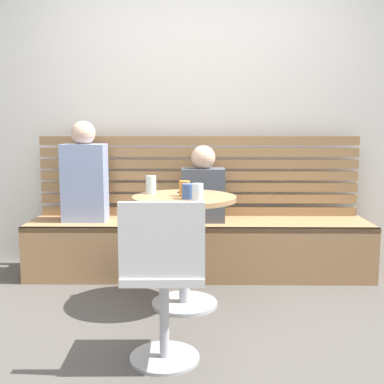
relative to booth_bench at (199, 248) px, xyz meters
name	(u,v)px	position (x,y,z in m)	size (l,w,h in m)	color
ground	(199,341)	(0.00, -1.20, -0.22)	(8.00, 8.00, 0.00)	#514C47
back_wall	(199,96)	(0.00, 0.44, 1.23)	(5.20, 0.10, 2.90)	silver
booth_bench	(199,248)	(0.00, 0.00, 0.00)	(2.70, 0.52, 0.44)	#A87C51
booth_backrest	(199,176)	(0.00, 0.24, 0.56)	(2.65, 0.04, 0.67)	#9A7249
cafe_table	(184,229)	(-0.10, -0.66, 0.30)	(0.68, 0.68, 0.74)	#ADADB2
white_chair	(163,276)	(-0.18, -1.48, 0.24)	(0.41, 0.41, 0.85)	#ADADB2
person_adult	(85,176)	(-0.91, 0.02, 0.58)	(0.34, 0.22, 0.79)	#8C9EC6
person_child_left	(203,188)	(0.03, 0.01, 0.48)	(0.34, 0.22, 0.60)	#4C515B
cup_glass_tall	(151,185)	(-0.33, -0.54, 0.58)	(0.07, 0.07, 0.12)	silver
cup_tumbler_orange	(185,189)	(-0.10, -0.66, 0.57)	(0.07, 0.07, 0.10)	orange
cup_water_clear	(198,193)	(-0.01, -0.88, 0.57)	(0.07, 0.07, 0.11)	white
cup_mug_blue	(188,191)	(-0.07, -0.78, 0.57)	(0.08, 0.08, 0.10)	#3D5B9E
phone_on_table	(188,193)	(-0.07, -0.53, 0.52)	(0.07, 0.14, 0.01)	black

